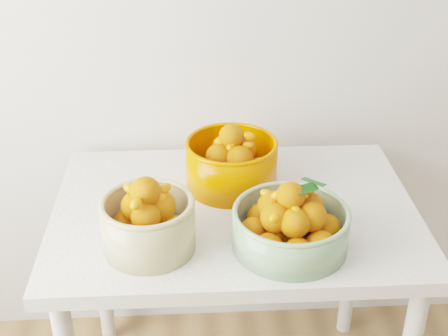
% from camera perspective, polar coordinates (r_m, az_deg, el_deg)
% --- Properties ---
extents(table, '(1.00, 0.70, 0.75)m').
position_cam_1_polar(table, '(1.78, 0.95, -6.18)').
color(table, silver).
rests_on(table, ground).
extents(bowl_cream, '(0.26, 0.26, 0.20)m').
position_cam_1_polar(bowl_cream, '(1.54, -6.96, -4.92)').
color(bowl_cream, tan).
rests_on(bowl_cream, table).
extents(bowl_green, '(0.35, 0.35, 0.19)m').
position_cam_1_polar(bowl_green, '(1.55, 6.14, -5.15)').
color(bowl_green, gray).
rests_on(bowl_green, table).
extents(bowl_orange, '(0.27, 0.27, 0.19)m').
position_cam_1_polar(bowl_orange, '(1.79, 0.69, 0.51)').
color(bowl_orange, '#E55700').
rests_on(bowl_orange, table).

